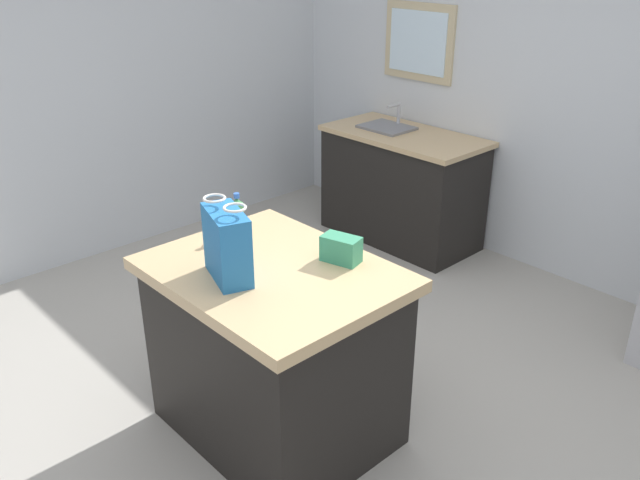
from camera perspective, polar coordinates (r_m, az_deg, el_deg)
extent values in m
plane|color=#ADA89E|center=(3.73, -0.66, -13.76)|extent=(6.21, 6.21, 0.00)
cube|color=silver|center=(4.96, 20.60, 11.75)|extent=(5.18, 0.10, 2.67)
cube|color=#CCB78C|center=(5.56, 8.58, 16.55)|extent=(0.68, 0.04, 0.60)
cube|color=white|center=(5.54, 8.44, 16.53)|extent=(0.56, 0.02, 0.48)
cube|color=silver|center=(5.23, -20.73, 12.36)|extent=(0.10, 4.79, 2.67)
cube|color=black|center=(3.31, -3.86, -10.07)|extent=(1.07, 0.82, 0.87)
cube|color=tan|center=(3.07, -4.10, -2.96)|extent=(1.15, 0.90, 0.06)
cube|color=black|center=(5.47, 7.05, 4.38)|extent=(1.26, 0.62, 0.86)
cube|color=tan|center=(5.33, 7.30, 8.92)|extent=(1.30, 0.66, 0.04)
cube|color=slate|center=(5.45, 5.75, 9.04)|extent=(0.40, 0.32, 0.14)
cylinder|color=#B7B7BC|center=(5.52, 6.80, 10.69)|extent=(0.03, 0.03, 0.18)
cylinder|color=#B7B7BC|center=(5.45, 6.35, 11.44)|extent=(0.02, 0.14, 0.02)
cube|color=#236BAD|center=(2.93, -8.02, -0.45)|extent=(0.33, 0.23, 0.32)
torus|color=white|center=(2.91, -9.10, 3.57)|extent=(0.13, 0.13, 0.01)
torus|color=white|center=(2.79, -7.37, 2.78)|extent=(0.13, 0.13, 0.01)
cube|color=#388E66|center=(3.09, 1.83, -0.79)|extent=(0.20, 0.14, 0.13)
cylinder|color=#4C9956|center=(3.38, -7.10, 1.80)|extent=(0.07, 0.07, 0.17)
cone|color=#4C9956|center=(3.34, -7.19, 3.38)|extent=(0.06, 0.06, 0.03)
cylinder|color=blue|center=(3.33, -7.22, 3.82)|extent=(0.03, 0.03, 0.02)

